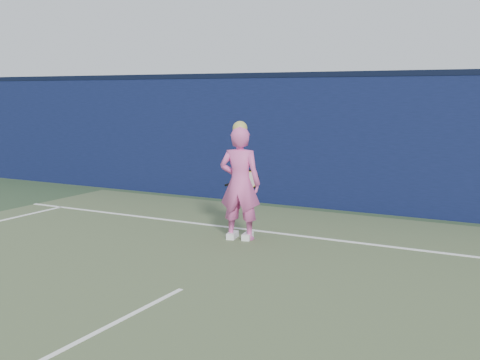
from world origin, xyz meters
The scene contains 6 objects.
ground centered at (0.00, 0.00, 0.00)m, with size 80.00×80.00×0.00m, color #31492D.
backstop_wall centered at (0.00, 6.50, 1.25)m, with size 24.00×0.40×2.50m, color #0B1334.
wall_cap centered at (0.00, 6.50, 2.55)m, with size 24.00×0.42×0.10m, color black.
player centered at (-0.54, 3.42, 0.86)m, with size 0.70×0.53×1.80m.
racket centered at (-0.62, 3.82, 0.85)m, with size 0.62×0.14×0.33m.
court_lines centered at (0.00, -0.33, 0.01)m, with size 11.00×12.04×0.01m.
Camera 1 is at (3.68, -4.45, 2.21)m, focal length 45.00 mm.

